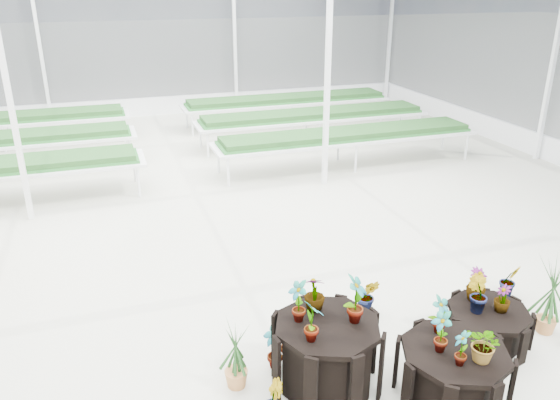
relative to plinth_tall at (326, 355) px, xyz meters
name	(u,v)px	position (x,y,z in m)	size (l,w,h in m)	color
ground_plane	(238,300)	(-0.48, 2.00, -0.41)	(24.00, 24.00, 0.00)	gray
greenhouse_shell	(233,147)	(-0.48, 2.00, 1.84)	(18.00, 24.00, 4.50)	white
steel_frame	(233,147)	(-0.48, 2.00, 1.84)	(18.00, 24.00, 4.50)	silver
nursery_benches	(167,140)	(-0.48, 9.20, 0.01)	(16.00, 7.00, 0.84)	silver
plinth_tall	(326,355)	(0.00, 0.00, 0.00)	(1.19, 1.19, 0.81)	black
plinth_mid	(452,374)	(1.20, -0.60, -0.10)	(1.18, 1.18, 0.62)	black
plinth_low	(487,326)	(2.20, 0.10, -0.18)	(1.03, 1.03, 0.46)	black
nursery_plants	(417,330)	(1.08, -0.06, 0.13)	(4.60, 2.90, 1.38)	#1C401A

